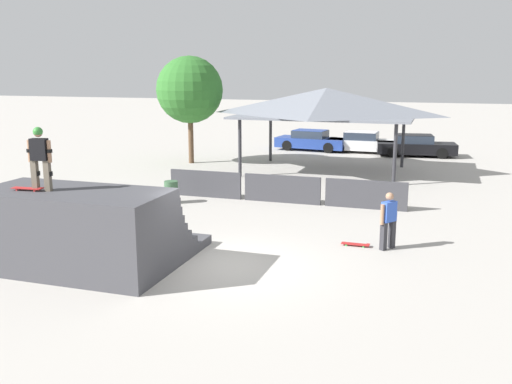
% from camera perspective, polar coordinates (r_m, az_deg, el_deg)
% --- Properties ---
extents(ground_plane, '(160.00, 160.00, 0.00)m').
position_cam_1_polar(ground_plane, '(14.85, -3.16, -7.46)').
color(ground_plane, '#ADA8A0').
extents(quarter_pipe_ramp, '(4.78, 4.28, 2.05)m').
position_cam_1_polar(quarter_pipe_ramp, '(15.33, -16.88, -3.79)').
color(quarter_pipe_ramp, '#424247').
rests_on(quarter_pipe_ramp, ground).
extents(skater_on_deck, '(0.68, 0.27, 1.57)m').
position_cam_1_polar(skater_on_deck, '(14.86, -20.82, 3.54)').
color(skater_on_deck, '#6B6051').
rests_on(skater_on_deck, quarter_pipe_ramp).
extents(skateboard_on_deck, '(0.83, 0.26, 0.09)m').
position_cam_1_polar(skateboard_on_deck, '(15.13, -21.80, 0.34)').
color(skateboard_on_deck, red).
rests_on(skateboard_on_deck, quarter_pipe_ramp).
extents(bystander_walking, '(0.47, 0.59, 1.64)m').
position_cam_1_polar(bystander_walking, '(16.42, 13.12, -2.53)').
color(bystander_walking, '#2D2D33').
rests_on(bystander_walking, ground).
extents(skateboard_on_ground, '(0.81, 0.21, 0.09)m').
position_cam_1_polar(skateboard_on_ground, '(16.72, 10.01, -5.16)').
color(skateboard_on_ground, green).
rests_on(skateboard_on_ground, ground).
extents(barrier_fence, '(9.31, 0.12, 1.05)m').
position_cam_1_polar(barrier_fence, '(21.74, 2.64, 0.30)').
color(barrier_fence, '#3D3D42').
rests_on(barrier_fence, ground).
extents(pavilion_shelter, '(8.41, 5.96, 4.12)m').
position_cam_1_polar(pavilion_shelter, '(28.28, 7.03, 8.87)').
color(pavilion_shelter, '#2D2D33').
rests_on(pavilion_shelter, ground).
extents(tree_beside_pavilion, '(3.55, 3.55, 5.72)m').
position_cam_1_polar(tree_beside_pavilion, '(30.97, -6.64, 10.10)').
color(tree_beside_pavilion, brown).
rests_on(tree_beside_pavilion, ground).
extents(trash_bin, '(0.52, 0.52, 0.85)m').
position_cam_1_polar(trash_bin, '(21.89, -8.47, -0.01)').
color(trash_bin, '#385B3D').
rests_on(trash_bin, ground).
extents(parked_car_blue, '(4.59, 2.23, 1.27)m').
position_cam_1_polar(parked_car_blue, '(36.24, 5.56, 5.13)').
color(parked_car_blue, navy).
rests_on(parked_car_blue, ground).
extents(parked_car_white, '(4.27, 1.86, 1.27)m').
position_cam_1_polar(parked_car_white, '(35.73, 10.60, 4.88)').
color(parked_car_white, silver).
rests_on(parked_car_white, ground).
extents(parked_car_black, '(4.67, 2.31, 1.27)m').
position_cam_1_polar(parked_car_black, '(34.80, 15.69, 4.45)').
color(parked_car_black, black).
rests_on(parked_car_black, ground).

